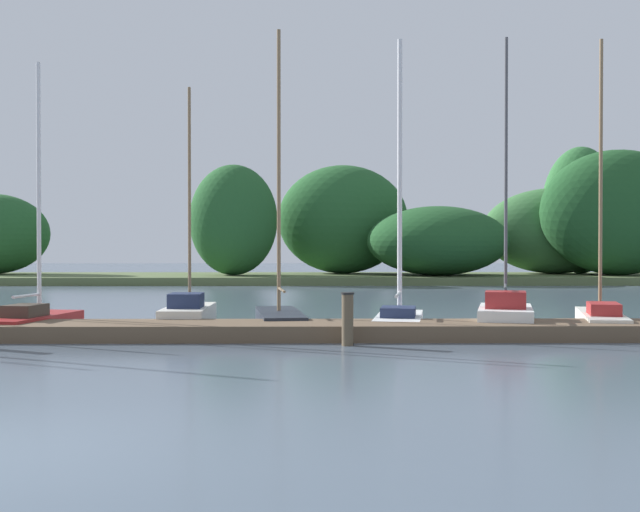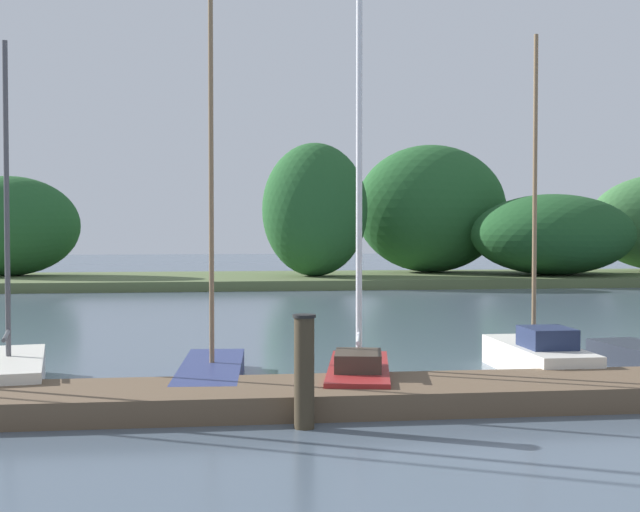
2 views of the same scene
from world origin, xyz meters
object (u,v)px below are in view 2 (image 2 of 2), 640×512
object	(u,v)px
sailboat_3	(212,367)
sailboat_5	(537,354)
sailboat_2	(8,370)
sailboat_4	(359,369)
mooring_piling_1	(304,371)

from	to	relation	value
sailboat_3	sailboat_5	distance (m)	5.66
sailboat_2	sailboat_5	world-z (taller)	sailboat_5
sailboat_4	mooring_piling_1	distance (m)	2.65
sailboat_2	sailboat_3	world-z (taller)	sailboat_3
sailboat_2	mooring_piling_1	size ratio (longest dim) A/B	3.77
sailboat_3	sailboat_2	bearing A→B (deg)	93.15
sailboat_5	sailboat_3	bearing A→B (deg)	93.13
sailboat_3	sailboat_4	size ratio (longest dim) A/B	1.17
sailboat_5	mooring_piling_1	xyz separation A→B (m)	(-4.48, -3.54, 0.38)
sailboat_4	mooring_piling_1	world-z (taller)	sailboat_4
sailboat_2	sailboat_5	bearing A→B (deg)	-97.63
mooring_piling_1	sailboat_5	bearing A→B (deg)	38.33
sailboat_2	mooring_piling_1	distance (m)	5.47
sailboat_4	mooring_piling_1	size ratio (longest dim) A/B	4.30
sailboat_4	mooring_piling_1	bearing A→B (deg)	165.34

